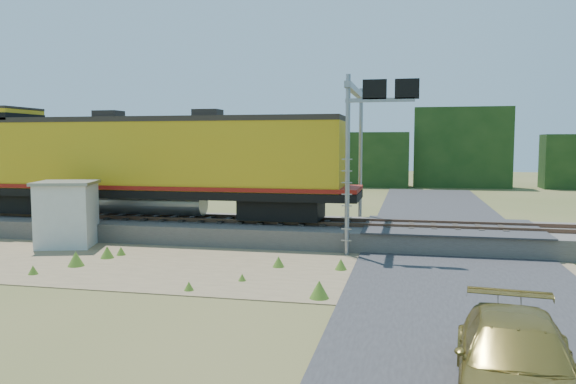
% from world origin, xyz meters
% --- Properties ---
extents(ground, '(140.00, 140.00, 0.00)m').
position_xyz_m(ground, '(0.00, 0.00, 0.00)').
color(ground, '#475123').
rests_on(ground, ground).
extents(ballast, '(70.00, 5.00, 0.80)m').
position_xyz_m(ballast, '(0.00, 6.00, 0.40)').
color(ballast, slate).
rests_on(ballast, ground).
extents(rails, '(70.00, 1.54, 0.16)m').
position_xyz_m(rails, '(0.00, 6.00, 0.88)').
color(rails, brown).
rests_on(rails, ballast).
extents(dirt_shoulder, '(26.00, 8.00, 0.03)m').
position_xyz_m(dirt_shoulder, '(-2.00, 0.50, 0.01)').
color(dirt_shoulder, '#8C7754').
rests_on(dirt_shoulder, ground).
extents(road, '(7.00, 66.00, 0.86)m').
position_xyz_m(road, '(7.00, 0.74, 0.09)').
color(road, '#38383A').
rests_on(road, ground).
extents(tree_line_north, '(130.00, 3.00, 6.50)m').
position_xyz_m(tree_line_north, '(0.00, 38.00, 3.07)').
color(tree_line_north, '#173513').
rests_on(tree_line_north, ground).
extents(weed_clumps, '(15.00, 6.20, 0.56)m').
position_xyz_m(weed_clumps, '(-3.50, 0.10, 0.00)').
color(weed_clumps, '#4C7621').
rests_on(weed_clumps, ground).
extents(locomotive, '(19.45, 2.97, 5.02)m').
position_xyz_m(locomotive, '(-6.76, 6.00, 3.44)').
color(locomotive, black).
rests_on(locomotive, rails).
extents(shed, '(2.87, 2.87, 2.71)m').
position_xyz_m(shed, '(-8.45, 2.56, 1.37)').
color(shed, silver).
rests_on(shed, ground).
extents(signal_gantry, '(2.70, 6.20, 6.81)m').
position_xyz_m(signal_gantry, '(3.35, 5.34, 5.13)').
color(signal_gantry, gray).
rests_on(signal_gantry, ground).
extents(car, '(2.42, 4.91, 1.37)m').
position_xyz_m(car, '(7.06, -8.37, 0.69)').
color(car, olive).
rests_on(car, ground).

